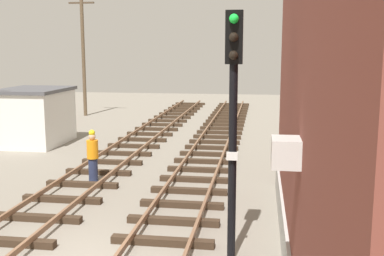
% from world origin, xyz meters
% --- Properties ---
extents(signal_mast, '(0.36, 0.40, 5.42)m').
position_xyz_m(signal_mast, '(2.98, 0.89, 3.40)').
color(signal_mast, black).
rests_on(signal_mast, ground).
extents(control_hut, '(3.00, 3.80, 2.76)m').
position_xyz_m(control_hut, '(-7.47, 12.47, 1.39)').
color(control_hut, silver).
rests_on(control_hut, ground).
extents(parked_car_red, '(4.20, 2.04, 1.76)m').
position_xyz_m(parked_car_red, '(-11.53, 18.06, 0.90)').
color(parked_car_red, red).
rests_on(parked_car_red, ground).
extents(parked_car_silver, '(4.20, 2.04, 1.76)m').
position_xyz_m(parked_car_silver, '(-14.54, 21.58, 0.90)').
color(parked_car_silver, '#B7B7BC').
rests_on(parked_car_silver, ground).
extents(utility_pole_far, '(1.80, 0.24, 8.18)m').
position_xyz_m(utility_pole_far, '(-8.77, 22.55, 4.28)').
color(utility_pole_far, brown).
rests_on(utility_pole_far, ground).
extents(track_worker_foreground, '(0.40, 0.40, 1.87)m').
position_xyz_m(track_worker_foreground, '(-2.25, 6.38, 0.93)').
color(track_worker_foreground, '#262D4C').
rests_on(track_worker_foreground, ground).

